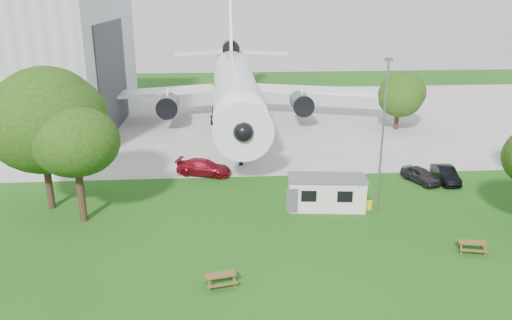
{
  "coord_description": "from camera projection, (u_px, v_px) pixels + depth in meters",
  "views": [
    {
      "loc": [
        -3.97,
        -29.17,
        16.55
      ],
      "look_at": [
        -1.23,
        8.0,
        4.0
      ],
      "focal_mm": 35.0,
      "sensor_mm": 36.0,
      "label": 1
    }
  ],
  "objects": [
    {
      "name": "tree_far_apron",
      "position": [
        399.0,
        96.0,
        62.06
      ],
      "size": [
        6.43,
        6.43,
        7.48
      ],
      "color": "#382619",
      "rests_on": "ground"
    },
    {
      "name": "ground",
      "position": [
        283.0,
        255.0,
        33.13
      ],
      "size": [
        160.0,
        160.0,
        0.0
      ],
      "primitive_type": "plane",
      "color": "#286318"
    },
    {
      "name": "concrete_apron",
      "position": [
        249.0,
        118.0,
        69.04
      ],
      "size": [
        120.0,
        46.0,
        0.03
      ],
      "primitive_type": "cube",
      "color": "#B7B7B2",
      "rests_on": "ground"
    },
    {
      "name": "airliner",
      "position": [
        235.0,
        83.0,
        65.19
      ],
      "size": [
        46.36,
        47.73,
        17.69
      ],
      "color": "white",
      "rests_on": "ground"
    },
    {
      "name": "car_apron_van",
      "position": [
        204.0,
        167.0,
        47.38
      ],
      "size": [
        5.58,
        3.46,
        1.51
      ],
      "primitive_type": "imported",
      "rotation": [
        0.0,
        0.0,
        1.29
      ],
      "color": "maroon",
      "rests_on": "ground"
    },
    {
      "name": "lamp_mast",
      "position": [
        382.0,
        140.0,
        37.64
      ],
      "size": [
        0.16,
        0.16,
        12.0
      ],
      "primitive_type": "cylinder",
      "color": "slate",
      "rests_on": "ground"
    },
    {
      "name": "car_ne_sedan",
      "position": [
        446.0,
        174.0,
        45.67
      ],
      "size": [
        1.85,
        4.44,
        1.43
      ],
      "primitive_type": "imported",
      "rotation": [
        0.0,
        0.0,
        -0.08
      ],
      "color": "black",
      "rests_on": "ground"
    },
    {
      "name": "picnic_east",
      "position": [
        471.0,
        252.0,
        33.47
      ],
      "size": [
        2.07,
        1.84,
        0.76
      ],
      "primitive_type": null,
      "rotation": [
        0.0,
        0.0,
        -0.21
      ],
      "color": "brown",
      "rests_on": "ground"
    },
    {
      "name": "tree_west_small",
      "position": [
        75.0,
        142.0,
        36.08
      ],
      "size": [
        6.23,
        6.23,
        9.39
      ],
      "color": "#382619",
      "rests_on": "ground"
    },
    {
      "name": "car_ne_hatch",
      "position": [
        421.0,
        175.0,
        45.55
      ],
      "size": [
        3.05,
        4.38,
        1.39
      ],
      "primitive_type": "imported",
      "rotation": [
        0.0,
        0.0,
        0.39
      ],
      "color": "black",
      "rests_on": "ground"
    },
    {
      "name": "picnic_west",
      "position": [
        221.0,
        285.0,
        29.66
      ],
      "size": [
        2.08,
        1.85,
        0.76
      ],
      "primitive_type": null,
      "rotation": [
        0.0,
        0.0,
        0.21
      ],
      "color": "brown",
      "rests_on": "ground"
    },
    {
      "name": "tree_west_big",
      "position": [
        39.0,
        117.0,
        37.98
      ],
      "size": [
        9.62,
        9.62,
        12.34
      ],
      "color": "#382619",
      "rests_on": "ground"
    },
    {
      "name": "site_cabin",
      "position": [
        327.0,
        192.0,
        40.0
      ],
      "size": [
        6.88,
        3.34,
        2.62
      ],
      "color": "silver",
      "rests_on": "ground"
    }
  ]
}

